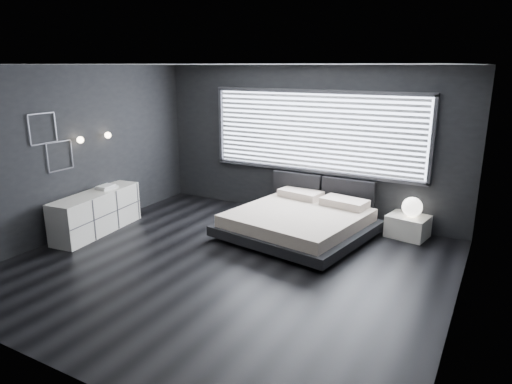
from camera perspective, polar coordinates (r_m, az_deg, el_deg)
The scene contains 12 objects.
room at distance 6.21m, azimuth -3.81°, elevation 2.60°, with size 6.04×6.00×2.80m.
window at distance 8.45m, azimuth 7.35°, elevation 7.42°, with size 4.14×0.09×1.52m.
headboard at distance 8.54m, azimuth 8.25°, elevation 0.33°, with size 1.96×0.16×0.52m.
sconce_near at distance 8.12m, azimuth -21.12°, elevation 6.10°, with size 0.18×0.11×0.11m.
sconce_far at distance 8.51m, azimuth -18.04°, elevation 6.77°, with size 0.18×0.11×0.11m.
wall_art_upper at distance 7.79m, azimuth -25.11°, elevation 7.19°, with size 0.01×0.48×0.48m.
wall_art_lower at distance 8.01m, azimuth -23.30°, elevation 4.16°, with size 0.01×0.48×0.48m.
bed at distance 7.69m, azimuth 5.39°, elevation -3.67°, with size 2.50×2.42×0.57m.
nightstand at distance 8.08m, azimuth 18.44°, elevation -4.07°, with size 0.63×0.53×0.37m, color silver.
orb_lamp at distance 7.95m, azimuth 18.94°, elevation -1.78°, with size 0.33×0.33×0.33m, color white.
dresser at distance 8.30m, azimuth -19.28°, elevation -2.42°, with size 0.69×1.80×0.70m.
book_stack at distance 8.39m, azimuth -18.20°, elevation 0.60°, with size 0.26×0.34×0.07m.
Camera 1 is at (3.29, -5.08, 2.79)m, focal length 32.00 mm.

